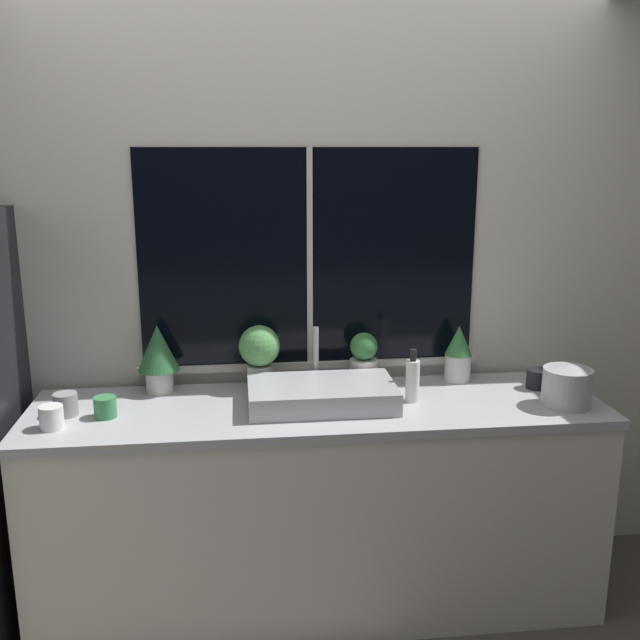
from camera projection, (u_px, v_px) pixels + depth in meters
name	position (u px, v px, depth m)	size (l,w,h in m)	color
wall_back	(309.00, 276.00, 3.11)	(8.00, 0.09, 2.70)	beige
counter	(319.00, 505.00, 2.97)	(2.31, 0.63, 0.89)	silver
sink	(322.00, 394.00, 2.85)	(0.58, 0.40, 0.27)	#ADADB2
potted_plant_far_left	(158.00, 354.00, 2.97)	(0.17, 0.17, 0.29)	silver
potted_plant_center_left	(259.00, 351.00, 3.02)	(0.17, 0.17, 0.28)	silver
potted_plant_center_right	(364.00, 359.00, 3.08)	(0.12, 0.12, 0.23)	silver
potted_plant_far_right	(458.00, 353.00, 3.13)	(0.12, 0.12, 0.25)	silver
soap_bottle	(413.00, 380.00, 2.88)	(0.06, 0.06, 0.22)	white
mug_green	(105.00, 407.00, 2.72)	(0.09, 0.09, 0.08)	#38844C
mug_grey	(66.00, 404.00, 2.74)	(0.09, 0.09, 0.09)	gray
mug_black	(537.00, 379.00, 3.05)	(0.09, 0.09, 0.08)	black
mug_white	(51.00, 417.00, 2.61)	(0.09, 0.09, 0.09)	white
kettle	(567.00, 386.00, 2.83)	(0.19, 0.19, 0.17)	#B2B2B7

